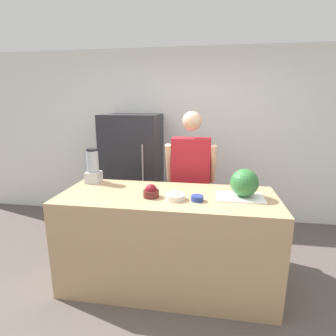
{
  "coord_description": "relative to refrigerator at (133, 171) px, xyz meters",
  "views": [
    {
      "loc": [
        0.37,
        -1.93,
        1.8
      ],
      "look_at": [
        0.0,
        0.44,
        1.21
      ],
      "focal_mm": 28.0,
      "sensor_mm": 36.0,
      "label": 1
    }
  ],
  "objects": [
    {
      "name": "cutting_board",
      "position": [
        1.4,
        -1.32,
        0.14
      ],
      "size": [
        0.42,
        0.27,
        0.01
      ],
      "color": "white",
      "rests_on": "counter_island"
    },
    {
      "name": "wall_back",
      "position": [
        0.72,
        0.4,
        0.47
      ],
      "size": [
        8.0,
        0.06,
        2.6
      ],
      "color": "white",
      "rests_on": "ground_plane"
    },
    {
      "name": "ground_plane",
      "position": [
        0.72,
        -1.74,
        -0.83
      ],
      "size": [
        14.0,
        14.0,
        0.0
      ],
      "primitive_type": "plane",
      "color": "#564C47"
    },
    {
      "name": "bowl_cream",
      "position": [
        0.81,
        -1.45,
        0.16
      ],
      "size": [
        0.17,
        0.17,
        0.09
      ],
      "color": "beige",
      "rests_on": "counter_island"
    },
    {
      "name": "bowl_cherries",
      "position": [
        0.59,
        -1.43,
        0.18
      ],
      "size": [
        0.14,
        0.14,
        0.12
      ],
      "color": "#511E19",
      "rests_on": "counter_island"
    },
    {
      "name": "watermelon",
      "position": [
        1.43,
        -1.31,
        0.27
      ],
      "size": [
        0.25,
        0.25,
        0.25
      ],
      "color": "#2D6B33",
      "rests_on": "cutting_board"
    },
    {
      "name": "blender",
      "position": [
        -0.13,
        -1.06,
        0.3
      ],
      "size": [
        0.15,
        0.15,
        0.38
      ],
      "color": "#B7B7BC",
      "rests_on": "counter_island"
    },
    {
      "name": "refrigerator",
      "position": [
        0.0,
        0.0,
        0.0
      ],
      "size": [
        0.79,
        0.72,
        1.66
      ],
      "color": "#232328",
      "rests_on": "ground_plane"
    },
    {
      "name": "counter_island",
      "position": [
        0.72,
        -1.33,
        -0.35
      ],
      "size": [
        2.06,
        0.8,
        0.96
      ],
      "color": "tan",
      "rests_on": "ground_plane"
    },
    {
      "name": "bowl_small_blue",
      "position": [
        1.01,
        -1.46,
        0.16
      ],
      "size": [
        0.11,
        0.11,
        0.05
      ],
      "color": "navy",
      "rests_on": "counter_island"
    },
    {
      "name": "person",
      "position": [
        0.9,
        -0.59,
        0.05
      ],
      "size": [
        0.59,
        0.27,
        1.72
      ],
      "color": "#333338",
      "rests_on": "ground_plane"
    }
  ]
}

